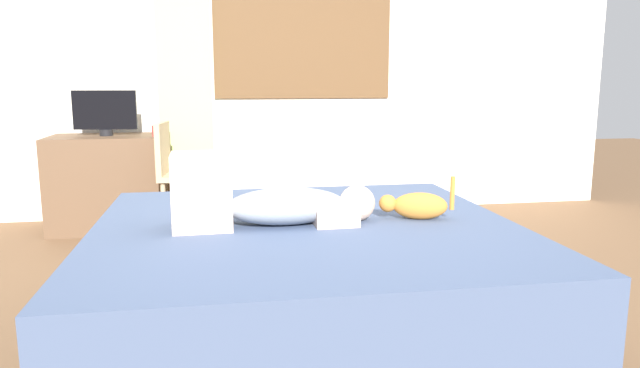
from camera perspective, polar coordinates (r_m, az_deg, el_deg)
ground_plane at (r=2.91m, az=-1.12°, el=-13.45°), size 16.00×16.00×0.00m
back_wall_with_window at (r=5.16m, az=-5.46°, el=13.26°), size 6.40×0.14×2.90m
bed at (r=2.78m, az=-1.34°, el=-9.04°), size 2.00×1.93×0.51m
person_lying at (r=2.67m, az=-5.43°, el=-1.65°), size 0.94×0.29×0.34m
cat at (r=2.82m, az=9.42°, el=-2.08°), size 0.35×0.17×0.21m
desk at (r=4.88m, az=-19.80°, el=0.15°), size 0.90×0.56×0.74m
tv_monitor at (r=4.82m, az=-20.34°, el=6.61°), size 0.48×0.10×0.35m
cup at (r=4.65m, az=-15.78°, el=5.03°), size 0.06×0.06×0.08m
chair_by_desk at (r=4.46m, az=-13.84°, el=1.37°), size 0.42×0.42×0.86m
curtain_left at (r=5.03m, az=-13.19°, el=11.81°), size 0.44×0.06×2.67m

